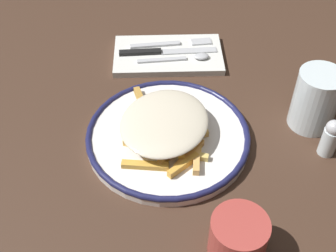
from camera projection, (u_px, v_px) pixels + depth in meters
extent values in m
plane|color=#402B1F|center=(168.00, 140.00, 0.80)|extent=(2.60, 2.60, 0.00)
cylinder|color=white|center=(168.00, 137.00, 0.79)|extent=(0.29, 0.29, 0.02)
torus|color=#1D1F4B|center=(168.00, 134.00, 0.79)|extent=(0.29, 0.29, 0.01)
cube|color=#E3C657|center=(151.00, 120.00, 0.78)|extent=(0.05, 0.05, 0.01)
cube|color=gold|center=(157.00, 133.00, 0.78)|extent=(0.08, 0.06, 0.01)
cube|color=#CA8A44|center=(168.00, 134.00, 0.78)|extent=(0.04, 0.06, 0.01)
cube|color=gold|center=(189.00, 155.00, 0.74)|extent=(0.06, 0.06, 0.01)
cube|color=#F2BA54|center=(144.00, 146.00, 0.76)|extent=(0.04, 0.07, 0.01)
cube|color=gold|center=(177.00, 135.00, 0.76)|extent=(0.03, 0.09, 0.01)
cube|color=gold|center=(183.00, 165.00, 0.73)|extent=(0.05, 0.06, 0.01)
cube|color=gold|center=(199.00, 136.00, 0.78)|extent=(0.09, 0.03, 0.01)
cube|color=#ECB757|center=(189.00, 136.00, 0.77)|extent=(0.02, 0.07, 0.01)
cube|color=#C4833E|center=(164.00, 133.00, 0.78)|extent=(0.04, 0.07, 0.01)
cube|color=#E3A958|center=(196.00, 156.00, 0.74)|extent=(0.07, 0.02, 0.01)
cube|color=#DCAA51|center=(156.00, 119.00, 0.80)|extent=(0.03, 0.06, 0.01)
cube|color=#E0C162|center=(184.00, 154.00, 0.75)|extent=(0.04, 0.08, 0.01)
cube|color=gold|center=(145.00, 165.00, 0.73)|extent=(0.03, 0.08, 0.01)
cube|color=#E3A34C|center=(171.00, 154.00, 0.75)|extent=(0.05, 0.05, 0.01)
cube|color=#C0843D|center=(144.00, 121.00, 0.78)|extent=(0.08, 0.04, 0.01)
cube|color=gold|center=(182.00, 138.00, 0.76)|extent=(0.09, 0.02, 0.01)
cube|color=#BF8D3E|center=(143.00, 105.00, 0.83)|extent=(0.10, 0.03, 0.01)
cube|color=#E4C865|center=(167.00, 132.00, 0.78)|extent=(0.02, 0.08, 0.01)
cube|color=#DFB255|center=(156.00, 136.00, 0.76)|extent=(0.08, 0.06, 0.01)
ellipsoid|color=beige|center=(165.00, 122.00, 0.76)|extent=(0.22, 0.21, 0.02)
cube|color=silver|center=(168.00, 55.00, 0.96)|extent=(0.15, 0.24, 0.01)
cube|color=silver|center=(157.00, 45.00, 0.97)|extent=(0.01, 0.11, 0.00)
cube|color=silver|center=(201.00, 42.00, 0.98)|extent=(0.02, 0.04, 0.00)
cube|color=black|center=(140.00, 52.00, 0.95)|extent=(0.02, 0.09, 0.01)
cube|color=silver|center=(189.00, 51.00, 0.96)|extent=(0.02, 0.12, 0.00)
cube|color=silver|center=(162.00, 60.00, 0.94)|extent=(0.01, 0.10, 0.00)
ellipsoid|color=silver|center=(201.00, 56.00, 0.94)|extent=(0.02, 0.03, 0.01)
cylinder|color=silver|center=(316.00, 100.00, 0.79)|extent=(0.08, 0.08, 0.11)
cylinder|color=#AF3F39|center=(238.00, 238.00, 0.62)|extent=(0.08, 0.08, 0.07)
cylinder|color=silver|center=(329.00, 142.00, 0.76)|extent=(0.03, 0.03, 0.05)
sphere|color=#B7BABF|center=(334.00, 128.00, 0.73)|extent=(0.03, 0.03, 0.03)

